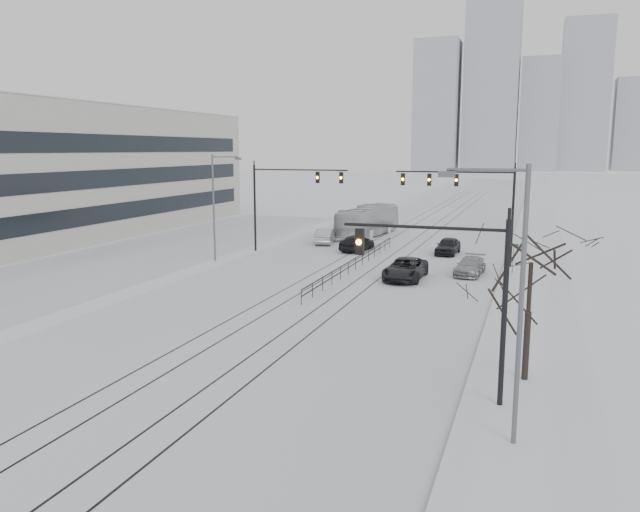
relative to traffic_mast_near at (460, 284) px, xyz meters
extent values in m
plane|color=silver|center=(-10.79, -6.00, -4.56)|extent=(500.00, 500.00, 0.00)
cube|color=silver|center=(-10.79, 54.00, -4.55)|extent=(22.00, 260.00, 0.02)
cube|color=silver|center=(2.71, 54.00, -4.48)|extent=(5.00, 260.00, 0.16)
cube|color=gray|center=(0.26, 54.00, -4.50)|extent=(0.10, 260.00, 0.12)
cube|color=silver|center=(-30.79, 29.00, -4.55)|extent=(14.00, 60.00, 0.03)
cube|color=black|center=(-13.39, 34.00, -4.54)|extent=(0.10, 180.00, 0.01)
cube|color=black|center=(-11.99, 34.00, -4.54)|extent=(0.10, 180.00, 0.01)
cube|color=black|center=(-9.59, 34.00, -4.54)|extent=(0.10, 180.00, 0.01)
cube|color=black|center=(-8.19, 34.00, -4.54)|extent=(0.10, 180.00, 0.01)
cube|color=#B9B7AF|center=(-48.79, 29.00, 2.44)|extent=(20.00, 62.00, 14.00)
cube|color=black|center=(-38.77, 29.00, 2.44)|extent=(0.08, 58.00, 12.00)
cube|color=silver|center=(-48.79, 29.00, 9.49)|extent=(20.20, 62.20, 0.12)
cube|color=#9EA1AD|center=(-40.79, 254.00, 22.94)|extent=(18.00, 18.00, 55.00)
cube|color=#9EA1AD|center=(-18.79, 262.00, 31.44)|extent=(22.00, 22.00, 72.00)
cube|color=#9EA1AD|center=(1.21, 270.00, 19.44)|extent=(16.00, 16.00, 48.00)
cube|color=#9EA1AD|center=(19.21, 278.00, 27.44)|extent=(20.00, 20.00, 64.00)
cube|color=#9EA1AD|center=(39.21, 286.00, 15.44)|extent=(14.00, 14.00, 40.00)
cylinder|color=black|center=(1.61, 0.00, -1.06)|extent=(0.20, 0.20, 7.00)
cylinder|color=black|center=(-1.39, 0.00, 2.04)|extent=(6.00, 0.12, 0.12)
cube|color=black|center=(-3.79, 0.00, 1.39)|extent=(0.32, 0.24, 1.00)
sphere|color=orange|center=(-3.79, -0.14, 1.39)|extent=(0.22, 0.22, 0.22)
cylinder|color=black|center=(0.71, 29.00, -0.56)|extent=(0.20, 0.20, 8.00)
cylinder|color=black|center=(-4.04, 29.00, 3.04)|extent=(9.50, 0.12, 0.12)
cube|color=black|center=(-8.19, 29.00, 2.39)|extent=(0.32, 0.24, 1.00)
sphere|color=orange|center=(-8.19, 28.86, 2.39)|extent=(0.22, 0.22, 0.22)
cube|color=black|center=(-5.99, 29.00, 2.39)|extent=(0.32, 0.24, 1.00)
sphere|color=orange|center=(-5.99, 28.86, 2.39)|extent=(0.22, 0.22, 0.22)
cube|color=black|center=(-3.79, 29.00, 2.39)|extent=(0.32, 0.24, 1.00)
sphere|color=orange|center=(-3.79, 28.86, 2.39)|extent=(0.22, 0.22, 0.22)
cylinder|color=black|center=(-22.29, 30.00, -0.56)|extent=(0.20, 0.20, 8.00)
cylinder|color=black|center=(-17.79, 30.00, 3.04)|extent=(9.00, 0.12, 0.12)
cube|color=black|center=(-13.89, 30.00, 2.39)|extent=(0.32, 0.24, 1.00)
sphere|color=orange|center=(-13.89, 29.86, 2.39)|extent=(0.22, 0.22, 0.22)
cube|color=black|center=(-16.09, 30.00, 2.39)|extent=(0.32, 0.24, 1.00)
sphere|color=orange|center=(-16.09, 29.86, 2.39)|extent=(0.22, 0.22, 0.22)
cylinder|color=#595B60|center=(2.21, -3.00, -0.06)|extent=(0.16, 0.16, 9.00)
cylinder|color=#595B60|center=(1.01, -3.00, 4.24)|extent=(2.40, 0.10, 0.10)
cube|color=#595B60|center=(-0.19, -3.00, 4.09)|extent=(0.50, 0.25, 0.18)
cylinder|color=#595B60|center=(-23.29, 24.00, -0.06)|extent=(0.16, 0.16, 9.00)
cylinder|color=#595B60|center=(-22.09, 24.00, 4.24)|extent=(2.40, 0.10, 0.10)
cube|color=#595B60|center=(-20.89, 24.00, 4.09)|extent=(0.50, 0.25, 0.18)
cylinder|color=black|center=(2.41, 3.00, -3.06)|extent=(0.26, 0.26, 3.00)
cylinder|color=black|center=(2.41, 3.00, -0.81)|extent=(0.18, 0.18, 2.50)
cube|color=black|center=(-10.79, 24.00, -3.61)|extent=(0.06, 24.00, 0.06)
cube|color=black|center=(-10.79, 24.00, -4.01)|extent=(0.06, 24.00, 0.06)
cylinder|color=#595B60|center=(1.01, 26.00, -3.36)|extent=(0.06, 0.06, 2.40)
cube|color=#0C4C19|center=(1.01, 26.00, -2.26)|extent=(0.70, 0.04, 0.18)
imported|color=black|center=(-13.23, 32.97, -3.77)|extent=(2.67, 4.90, 1.58)
imported|color=#B2B4BA|center=(-17.50, 36.39, -3.79)|extent=(2.37, 4.88, 1.54)
imported|color=black|center=(-6.34, 21.68, -3.79)|extent=(2.64, 5.62, 1.55)
imported|color=gray|center=(-2.04, 24.91, -3.90)|extent=(2.22, 4.73, 1.33)
imported|color=black|center=(-4.94, 33.93, -3.80)|extent=(2.06, 4.55, 1.52)
imported|color=silver|center=(-14.91, 43.25, -2.91)|extent=(4.35, 12.15, 3.31)
camera|label=1|loc=(2.51, -22.61, 4.85)|focal=35.00mm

